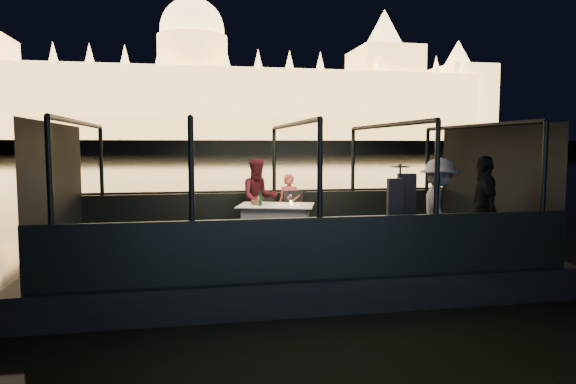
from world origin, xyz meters
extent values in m
plane|color=black|center=(0.00, 80.00, 0.00)|extent=(500.00, 500.00, 0.00)
cube|color=black|center=(0.00, 0.00, 0.00)|extent=(8.60, 4.40, 1.00)
cube|color=black|center=(0.00, 0.00, 0.48)|extent=(8.00, 4.00, 0.04)
cube|color=black|center=(0.00, 2.00, 0.95)|extent=(8.00, 0.08, 0.90)
cube|color=black|center=(0.00, -2.00, 0.95)|extent=(8.00, 0.08, 0.90)
cube|color=#423D33|center=(0.00, 210.00, 1.00)|extent=(400.00, 140.00, 6.00)
cube|color=silver|center=(-0.16, 0.79, 0.89)|extent=(1.69, 1.42, 0.77)
cube|color=black|center=(-0.28, 1.38, 0.95)|extent=(0.45, 0.45, 0.80)
cube|color=black|center=(0.31, 1.25, 0.95)|extent=(0.57, 0.57, 0.97)
imported|color=#CF574B|center=(0.25, 1.56, 1.25)|extent=(0.56, 0.46, 1.33)
imported|color=#44131A|center=(-0.39, 1.63, 1.25)|extent=(0.85, 0.69, 1.65)
imported|color=silver|center=(2.22, -1.29, 1.35)|extent=(0.96, 1.26, 1.73)
imported|color=black|center=(3.13, -1.13, 1.35)|extent=(0.72, 1.12, 1.76)
cylinder|color=#133516|center=(-0.49, 0.70, 1.42)|extent=(0.08, 0.08, 0.29)
cylinder|color=brown|center=(-0.53, 0.93, 1.31)|extent=(0.25, 0.25, 0.09)
cylinder|color=#FAB03E|center=(0.14, 0.78, 1.31)|extent=(0.06, 0.06, 0.08)
cylinder|color=silver|center=(0.39, 0.54, 1.27)|extent=(0.31, 0.31, 0.02)
cylinder|color=silver|center=(-0.31, 0.89, 1.27)|extent=(0.30, 0.30, 0.02)
camera|label=1|loc=(-1.83, -9.07, 2.42)|focal=32.00mm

